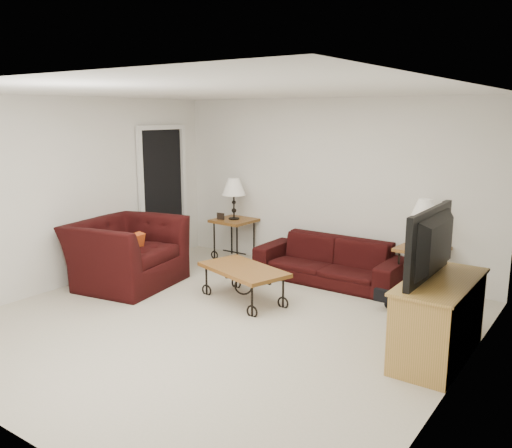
{
  "coord_description": "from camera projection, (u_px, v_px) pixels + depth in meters",
  "views": [
    {
      "loc": [
        3.52,
        -4.33,
        2.28
      ],
      "look_at": [
        0.0,
        0.7,
        1.0
      ],
      "focal_mm": 37.29,
      "sensor_mm": 36.0,
      "label": 1
    }
  ],
  "objects": [
    {
      "name": "ground",
      "position": [
        220.0,
        322.0,
        5.91
      ],
      "size": [
        5.0,
        5.0,
        0.0
      ],
      "primitive_type": "plane",
      "color": "beige",
      "rests_on": "ground"
    },
    {
      "name": "wall_back",
      "position": [
        327.0,
        186.0,
        7.66
      ],
      "size": [
        5.0,
        0.02,
        2.5
      ],
      "primitive_type": "cube",
      "color": "white",
      "rests_on": "ground"
    },
    {
      "name": "wall_left",
      "position": [
        72.0,
        192.0,
        7.06
      ],
      "size": [
        0.02,
        5.0,
        2.5
      ],
      "primitive_type": "cube",
      "color": "white",
      "rests_on": "ground"
    },
    {
      "name": "wall_right",
      "position": [
        461.0,
        245.0,
        4.26
      ],
      "size": [
        0.02,
        5.0,
        2.5
      ],
      "primitive_type": "cube",
      "color": "white",
      "rests_on": "ground"
    },
    {
      "name": "ceiling",
      "position": [
        217.0,
        91.0,
        5.4
      ],
      "size": [
        5.0,
        5.0,
        0.0
      ],
      "primitive_type": "plane",
      "color": "white",
      "rests_on": "wall_back"
    },
    {
      "name": "doorway",
      "position": [
        163.0,
        195.0,
        8.41
      ],
      "size": [
        0.08,
        0.94,
        2.04
      ],
      "primitive_type": "cube",
      "color": "black",
      "rests_on": "ground"
    },
    {
      "name": "sofa",
      "position": [
        329.0,
        260.0,
        7.3
      ],
      "size": [
        2.04,
        0.8,
        0.6
      ],
      "primitive_type": "imported",
      "color": "black",
      "rests_on": "ground"
    },
    {
      "name": "side_table_left",
      "position": [
        234.0,
        239.0,
        8.44
      ],
      "size": [
        0.62,
        0.62,
        0.65
      ],
      "primitive_type": "cube",
      "rotation": [
        0.0,
        0.0,
        -0.05
      ],
      "color": "#965A26",
      "rests_on": "ground"
    },
    {
      "name": "side_table_right",
      "position": [
        421.0,
        271.0,
        6.77
      ],
      "size": [
        0.61,
        0.61,
        0.62
      ],
      "primitive_type": "cube",
      "rotation": [
        0.0,
        0.0,
        -0.07
      ],
      "color": "#965A26",
      "rests_on": "ground"
    },
    {
      "name": "lamp_left",
      "position": [
        234.0,
        199.0,
        8.31
      ],
      "size": [
        0.38,
        0.38,
        0.65
      ],
      "primitive_type": null,
      "rotation": [
        0.0,
        0.0,
        -0.05
      ],
      "color": "black",
      "rests_on": "side_table_left"
    },
    {
      "name": "lamp_right",
      "position": [
        424.0,
        224.0,
        6.64
      ],
      "size": [
        0.38,
        0.38,
        0.62
      ],
      "primitive_type": null,
      "rotation": [
        0.0,
        0.0,
        -0.07
      ],
      "color": "black",
      "rests_on": "side_table_right"
    },
    {
      "name": "photo_frame_left",
      "position": [
        221.0,
        216.0,
        8.33
      ],
      "size": [
        0.13,
        0.03,
        0.11
      ],
      "primitive_type": "cube",
      "rotation": [
        0.0,
        0.0,
        0.12
      ],
      "color": "black",
      "rests_on": "side_table_left"
    },
    {
      "name": "photo_frame_right",
      "position": [
        431.0,
        248.0,
        6.49
      ],
      "size": [
        0.12,
        0.05,
        0.1
      ],
      "primitive_type": "cube",
      "rotation": [
        0.0,
        0.0,
        -0.28
      ],
      "color": "black",
      "rests_on": "side_table_right"
    },
    {
      "name": "coffee_table",
      "position": [
        243.0,
        284.0,
        6.55
      ],
      "size": [
        1.27,
        0.92,
        0.43
      ],
      "primitive_type": "cube",
      "rotation": [
        0.0,
        0.0,
        -0.3
      ],
      "color": "#965A26",
      "rests_on": "ground"
    },
    {
      "name": "armchair",
      "position": [
        127.0,
        253.0,
        7.15
      ],
      "size": [
        1.4,
        1.54,
        0.88
      ],
      "primitive_type": "imported",
      "rotation": [
        0.0,
        0.0,
        1.74
      ],
      "color": "black",
      "rests_on": "ground"
    },
    {
      "name": "throw_pillow",
      "position": [
        131.0,
        249.0,
        7.01
      ],
      "size": [
        0.17,
        0.41,
        0.4
      ],
      "primitive_type": "cube",
      "rotation": [
        0.0,
        0.0,
        1.74
      ],
      "color": "#CA4319",
      "rests_on": "armchair"
    },
    {
      "name": "tv_stand",
      "position": [
        439.0,
        319.0,
        4.99
      ],
      "size": [
        0.53,
        1.28,
        0.77
      ],
      "primitive_type": "cube",
      "color": "#B78343",
      "rests_on": "ground"
    },
    {
      "name": "television",
      "position": [
        442.0,
        245.0,
        4.86
      ],
      "size": [
        0.15,
        1.15,
        0.66
      ],
      "primitive_type": "imported",
      "rotation": [
        0.0,
        0.0,
        -1.57
      ],
      "color": "black",
      "rests_on": "tv_stand"
    },
    {
      "name": "backpack",
      "position": [
        388.0,
        290.0,
        6.31
      ],
      "size": [
        0.39,
        0.33,
        0.46
      ],
      "primitive_type": "ellipsoid",
      "rotation": [
        0.0,
        0.0,
        0.17
      ],
      "color": "black",
      "rests_on": "ground"
    }
  ]
}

